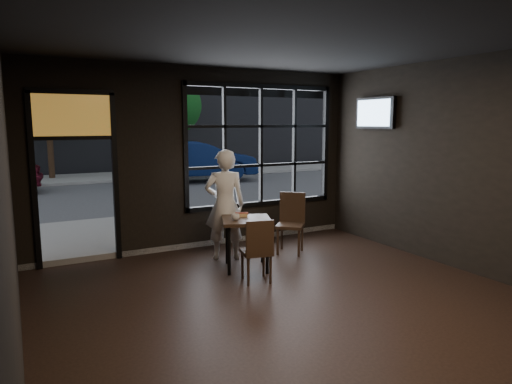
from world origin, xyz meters
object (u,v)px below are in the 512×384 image
man (225,205)px  navy_car (198,160)px  cafe_table (246,244)px  chair_near (256,250)px

man → navy_car: man is taller
man → navy_car: size_ratio=0.41×
man → navy_car: (3.23, 9.58, -0.08)m
man → navy_car: 10.11m
cafe_table → navy_car: bearing=94.5°
chair_near → navy_car: bearing=-95.1°
man → navy_car: bearing=-89.4°
cafe_table → chair_near: chair_near is taller
cafe_table → man: 0.81m
chair_near → man: man is taller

